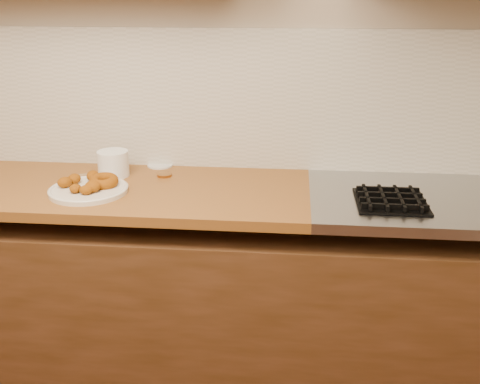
% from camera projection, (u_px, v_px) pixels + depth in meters
% --- Properties ---
extents(wall_back, '(4.00, 0.02, 2.70)m').
position_uv_depth(wall_back, '(195.00, 64.00, 2.38)').
color(wall_back, tan).
rests_on(wall_back, ground).
extents(base_cabinet, '(3.60, 0.60, 0.77)m').
position_uv_depth(base_cabinet, '(188.00, 299.00, 2.43)').
color(base_cabinet, brown).
rests_on(base_cabinet, floor).
extents(butcher_block, '(2.30, 0.62, 0.04)m').
position_uv_depth(butcher_block, '(29.00, 188.00, 2.31)').
color(butcher_block, brown).
rests_on(butcher_block, base_cabinet).
extents(stovetop, '(1.30, 0.62, 0.04)m').
position_uv_depth(stovetop, '(480.00, 203.00, 2.15)').
color(stovetop, '#9EA0A5').
rests_on(stovetop, base_cabinet).
extents(backsplash, '(3.60, 0.02, 0.60)m').
position_uv_depth(backsplash, '(195.00, 100.00, 2.42)').
color(backsplash, beige).
rests_on(backsplash, wall_back).
extents(donut_plate, '(0.31, 0.31, 0.02)m').
position_uv_depth(donut_plate, '(89.00, 190.00, 2.20)').
color(donut_plate, silver).
rests_on(donut_plate, butcher_block).
extents(ring_donut, '(0.16, 0.16, 0.05)m').
position_uv_depth(ring_donut, '(104.00, 181.00, 2.22)').
color(ring_donut, '#7F460C').
rests_on(ring_donut, donut_plate).
extents(fried_dough_chunks, '(0.20, 0.22, 0.04)m').
position_uv_depth(fried_dough_chunks, '(82.00, 183.00, 2.19)').
color(fried_dough_chunks, '#7F460C').
rests_on(fried_dough_chunks, donut_plate).
extents(plastic_tub, '(0.16, 0.16, 0.11)m').
position_uv_depth(plastic_tub, '(113.00, 164.00, 2.38)').
color(plastic_tub, white).
rests_on(plastic_tub, butcher_block).
extents(tub_lid, '(0.14, 0.14, 0.01)m').
position_uv_depth(tub_lid, '(160.00, 165.00, 2.52)').
color(tub_lid, silver).
rests_on(tub_lid, butcher_block).
extents(brass_jar_lid, '(0.07, 0.07, 0.01)m').
position_uv_depth(brass_jar_lid, '(164.00, 175.00, 2.39)').
color(brass_jar_lid, '#A1682B').
rests_on(brass_jar_lid, butcher_block).
extents(wooden_utensil, '(0.17, 0.10, 0.01)m').
position_uv_depth(wooden_utensil, '(96.00, 174.00, 2.39)').
color(wooden_utensil, olive).
rests_on(wooden_utensil, butcher_block).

